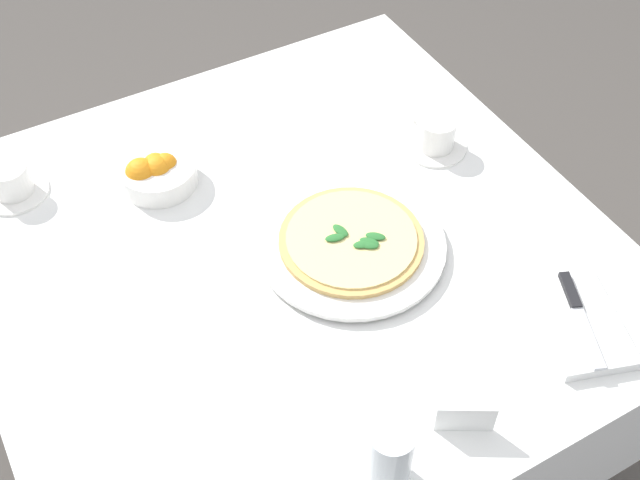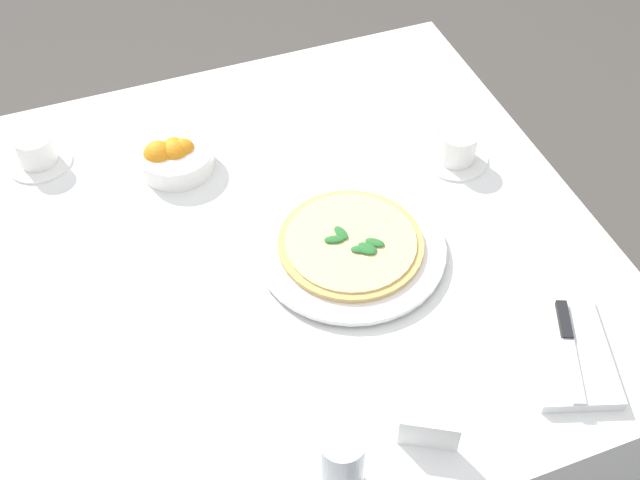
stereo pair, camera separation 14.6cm
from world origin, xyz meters
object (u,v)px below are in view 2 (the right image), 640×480
object	(u,v)px
coffee_cup_left_edge	(457,148)
menu_card	(429,437)
pizza_plate	(351,248)
water_glass_near_left	(342,465)
pizza	(351,243)
coffee_cup_far_right	(36,151)
napkin_folded	(567,349)
dinner_knife	(569,346)
citrus_bowl	(174,156)

from	to	relation	value
coffee_cup_left_edge	menu_card	world-z (taller)	coffee_cup_left_edge
pizza_plate	water_glass_near_left	size ratio (longest dim) A/B	2.73
pizza	coffee_cup_left_edge	size ratio (longest dim) A/B	2.00
pizza	coffee_cup_left_edge	xyz separation A→B (m)	(-0.15, 0.29, 0.01)
pizza	coffee_cup_far_right	size ratio (longest dim) A/B	2.00
water_glass_near_left	menu_card	xyz separation A→B (m)	(-0.01, 0.14, -0.02)
napkin_folded	dinner_knife	size ratio (longest dim) A/B	1.34
coffee_cup_left_edge	water_glass_near_left	bearing A→B (deg)	-39.98
coffee_cup_left_edge	menu_card	xyz separation A→B (m)	(0.55, -0.33, -0.00)
napkin_folded	dinner_knife	distance (m)	0.01
citrus_bowl	pizza_plate	bearing A→B (deg)	36.00
dinner_knife	water_glass_near_left	bearing A→B (deg)	-56.36
pizza_plate	water_glass_near_left	distance (m)	0.45
coffee_cup_left_edge	dinner_knife	world-z (taller)	coffee_cup_left_edge
napkin_folded	citrus_bowl	bearing A→B (deg)	-125.09
dinner_knife	menu_card	xyz separation A→B (m)	(0.07, -0.28, 0.01)
pizza	dinner_knife	world-z (taller)	pizza
dinner_knife	citrus_bowl	size ratio (longest dim) A/B	1.24
pizza	coffee_cup_far_right	world-z (taller)	coffee_cup_far_right
pizza	coffee_cup_left_edge	bearing A→B (deg)	118.10
pizza	menu_card	size ratio (longest dim) A/B	3.29
water_glass_near_left	coffee_cup_left_edge	bearing A→B (deg)	140.02
pizza	citrus_bowl	bearing A→B (deg)	-144.01
coffee_cup_left_edge	dinner_knife	bearing A→B (deg)	-5.27
citrus_bowl	menu_card	bearing A→B (deg)	15.57
coffee_cup_far_right	coffee_cup_left_edge	size ratio (longest dim) A/B	1.00
water_glass_near_left	citrus_bowl	size ratio (longest dim) A/B	0.84
coffee_cup_left_edge	napkin_folded	world-z (taller)	coffee_cup_left_edge
dinner_knife	citrus_bowl	world-z (taller)	citrus_bowl
pizza	napkin_folded	world-z (taller)	pizza
pizza_plate	coffee_cup_left_edge	distance (m)	0.33
napkin_folded	menu_card	world-z (taller)	menu_card
water_glass_near_left	napkin_folded	size ratio (longest dim) A/B	0.50
coffee_cup_far_right	coffee_cup_left_edge	bearing A→B (deg)	69.83
napkin_folded	dinner_knife	bearing A→B (deg)	-4.98
coffee_cup_far_right	water_glass_near_left	distance (m)	0.91
napkin_folded	citrus_bowl	xyz separation A→B (m)	(-0.66, -0.49, 0.02)
water_glass_near_left	napkin_folded	xyz separation A→B (m)	(-0.08, 0.43, -0.04)
napkin_folded	coffee_cup_far_right	bearing A→B (deg)	-117.68
coffee_cup_left_edge	napkin_folded	xyz separation A→B (m)	(0.48, -0.04, -0.02)
coffee_cup_far_right	coffee_cup_left_edge	world-z (taller)	coffee_cup_left_edge
coffee_cup_far_right	citrus_bowl	xyz separation A→B (m)	(0.11, 0.25, -0.00)
napkin_folded	menu_card	size ratio (longest dim) A/B	3.13
pizza_plate	napkin_folded	bearing A→B (deg)	37.15
pizza	napkin_folded	size ratio (longest dim) A/B	1.05
napkin_folded	citrus_bowl	size ratio (longest dim) A/B	1.66
napkin_folded	pizza_plate	bearing A→B (deg)	-124.51
water_glass_near_left	citrus_bowl	xyz separation A→B (m)	(-0.74, -0.06, -0.03)
water_glass_near_left	dinner_knife	world-z (taller)	water_glass_near_left
pizza_plate	water_glass_near_left	bearing A→B (deg)	-23.87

